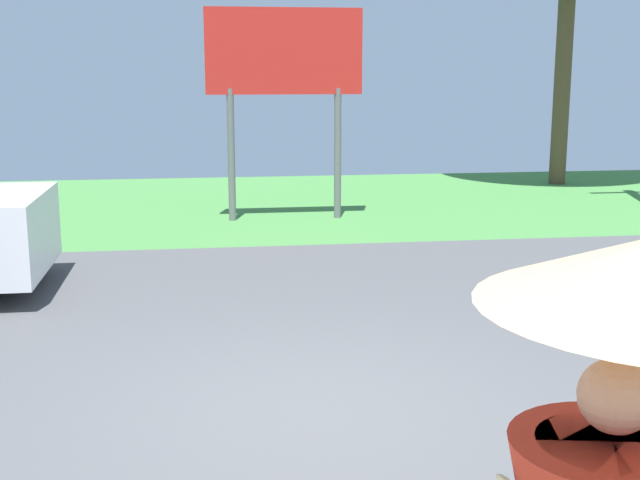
% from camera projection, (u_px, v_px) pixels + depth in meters
% --- Properties ---
extents(ground_plane, '(40.00, 22.00, 0.20)m').
position_uv_depth(ground_plane, '(278.00, 308.00, 9.11)').
color(ground_plane, '#4C4C4F').
extents(roadside_billboard, '(2.60, 0.12, 3.50)m').
position_uv_depth(roadside_billboard, '(284.00, 67.00, 13.78)').
color(roadside_billboard, slate).
rests_on(roadside_billboard, ground_plane).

